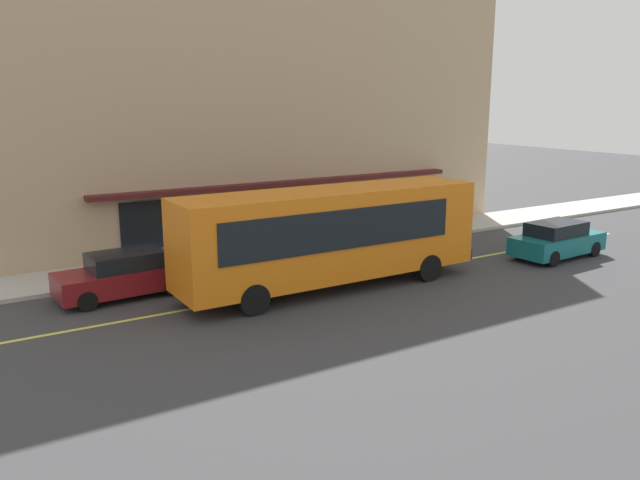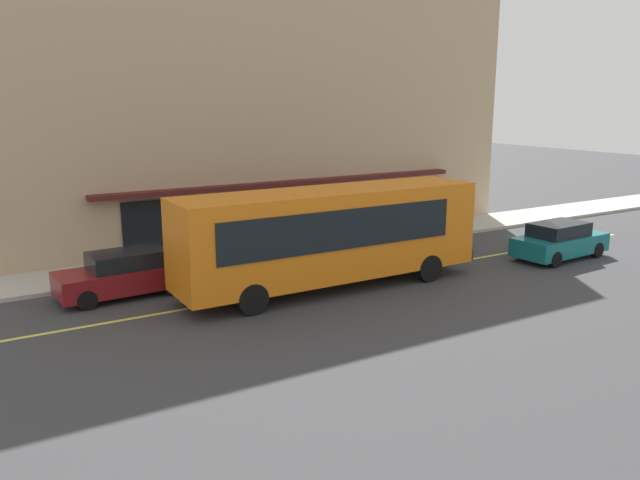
% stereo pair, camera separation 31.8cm
% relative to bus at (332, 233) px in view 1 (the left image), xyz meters
% --- Properties ---
extents(ground, '(120.00, 120.00, 0.00)m').
position_rel_bus_xyz_m(ground, '(-1.43, 0.43, -1.99)').
color(ground, '#38383A').
extents(sidewalk, '(80.00, 3.03, 0.15)m').
position_rel_bus_xyz_m(sidewalk, '(-1.43, 5.61, -1.91)').
color(sidewalk, '#B2ADA3').
rests_on(sidewalk, ground).
extents(lane_centre_stripe, '(36.00, 0.16, 0.01)m').
position_rel_bus_xyz_m(lane_centre_stripe, '(-1.43, 0.43, -1.98)').
color(lane_centre_stripe, '#D8D14C').
rests_on(lane_centre_stripe, ground).
extents(storefront_building, '(25.34, 10.58, 14.63)m').
position_rel_bus_xyz_m(storefront_building, '(2.17, 12.10, 5.32)').
color(storefront_building, tan).
rests_on(storefront_building, ground).
extents(bus, '(11.13, 2.61, 3.50)m').
position_rel_bus_xyz_m(bus, '(0.00, 0.00, 0.00)').
color(bus, orange).
rests_on(bus, ground).
extents(car_maroon, '(4.40, 2.06, 1.52)m').
position_rel_bus_xyz_m(car_maroon, '(-6.45, 2.86, -1.24)').
color(car_maroon, maroon).
rests_on(car_maroon, ground).
extents(car_silver, '(4.39, 2.04, 1.52)m').
position_rel_bus_xyz_m(car_silver, '(2.53, 3.06, -1.24)').
color(car_silver, '#B7BABF').
rests_on(car_silver, ground).
extents(car_teal, '(4.40, 2.06, 1.52)m').
position_rel_bus_xyz_m(car_teal, '(10.37, -1.30, -1.24)').
color(car_teal, '#14666B').
rests_on(car_teal, ground).
extents(pedestrian_near_storefront, '(0.34, 0.34, 1.64)m').
position_rel_bus_xyz_m(pedestrian_near_storefront, '(6.72, 5.60, -0.85)').
color(pedestrian_near_storefront, black).
rests_on(pedestrian_near_storefront, sidewalk).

